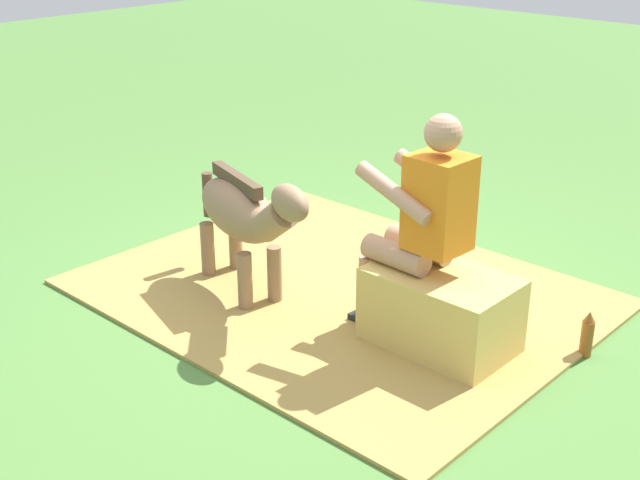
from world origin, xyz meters
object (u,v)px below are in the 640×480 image
pony_standing (244,214)px  soda_bottle (587,334)px  person_seated (421,219)px  hay_bale (440,312)px

pony_standing → soda_bottle: pony_standing is taller
person_seated → pony_standing: 1.16m
hay_bale → pony_standing: bearing=12.3°
hay_bale → pony_standing: 1.34m
person_seated → pony_standing: bearing=14.3°
hay_bale → pony_standing: pony_standing is taller
person_seated → hay_bale: bearing=178.3°
pony_standing → hay_bale: bearing=-167.7°
hay_bale → soda_bottle: bearing=-143.7°
hay_bale → soda_bottle: hay_bale is taller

